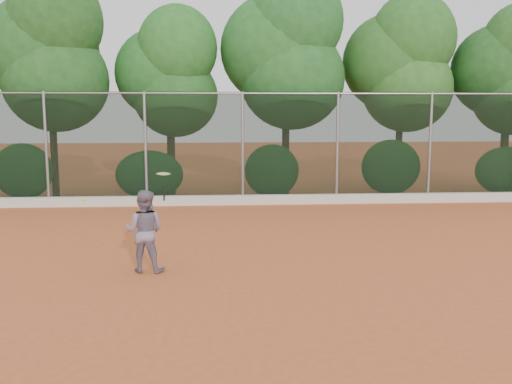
{
  "coord_description": "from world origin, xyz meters",
  "views": [
    {
      "loc": [
        -0.83,
        -10.79,
        2.98
      ],
      "look_at": [
        0.0,
        1.0,
        1.25
      ],
      "focal_mm": 40.0,
      "sensor_mm": 36.0,
      "label": 1
    }
  ],
  "objects": [
    {
      "name": "chainlink_fence",
      "position": [
        -0.0,
        7.0,
        1.86
      ],
      "size": [
        24.09,
        0.09,
        3.5
      ],
      "color": "black",
      "rests_on": "ground"
    },
    {
      "name": "tennis_player",
      "position": [
        -2.15,
        -0.45,
        0.76
      ],
      "size": [
        0.83,
        0.7,
        1.52
      ],
      "primitive_type": "imported",
      "rotation": [
        0.0,
        0.0,
        2.95
      ],
      "color": "slate",
      "rests_on": "ground"
    },
    {
      "name": "ground",
      "position": [
        0.0,
        0.0,
        0.0
      ],
      "size": [
        80.0,
        80.0,
        0.0
      ],
      "primitive_type": "plane",
      "color": "#C65C2E",
      "rests_on": "ground"
    },
    {
      "name": "foliage_backdrop",
      "position": [
        -0.55,
        8.98,
        4.4
      ],
      "size": [
        23.7,
        3.63,
        7.55
      ],
      "color": "#452C1A",
      "rests_on": "ground"
    },
    {
      "name": "concrete_curb",
      "position": [
        0.0,
        6.82,
        0.15
      ],
      "size": [
        24.0,
        0.2,
        0.3
      ],
      "primitive_type": "cube",
      "color": "beige",
      "rests_on": "ground"
    },
    {
      "name": "tennis_racket",
      "position": [
        -1.78,
        -0.47,
        1.77
      ],
      "size": [
        0.37,
        0.37,
        0.53
      ],
      "color": "black",
      "rests_on": "ground"
    },
    {
      "name": "tennis_ball_in_flight",
      "position": [
        -3.09,
        -0.97,
        1.44
      ],
      "size": [
        0.06,
        0.06,
        0.06
      ],
      "color": "#C3E834",
      "rests_on": "ground"
    }
  ]
}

